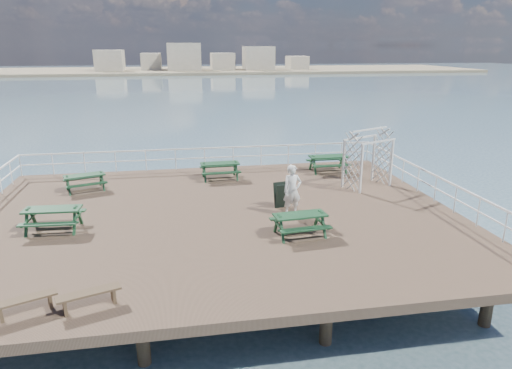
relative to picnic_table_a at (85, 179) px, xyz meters
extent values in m
cube|color=brown|center=(5.40, -3.96, -0.67)|extent=(18.00, 14.00, 0.30)
plane|color=#446373|center=(5.40, 36.04, -2.52)|extent=(300.00, 300.00, 0.00)
cube|color=tan|center=(20.40, 131.04, -2.12)|extent=(160.00, 40.00, 0.80)
cube|color=beige|center=(-14.60, 128.04, 1.28)|extent=(8.00, 8.00, 6.00)
cube|color=beige|center=(-2.60, 128.04, 0.78)|extent=(6.00, 8.00, 5.00)
cube|color=beige|center=(7.40, 128.04, 2.28)|extent=(10.00, 8.00, 8.00)
cube|color=beige|center=(19.40, 128.04, 0.78)|extent=(7.00, 8.00, 5.00)
cube|color=beige|center=(30.40, 128.04, 1.78)|extent=(9.00, 8.00, 7.00)
cube|color=beige|center=(43.40, 128.04, 0.28)|extent=(6.00, 8.00, 4.00)
cylinder|color=brown|center=(12.90, -9.46, -1.87)|extent=(0.36, 0.36, 2.10)
cylinder|color=brown|center=(-2.10, 1.54, -1.87)|extent=(0.36, 0.36, 2.10)
cylinder|color=brown|center=(12.90, 1.54, -1.87)|extent=(0.36, 0.36, 2.10)
cube|color=white|center=(5.40, 2.89, 0.53)|extent=(17.70, 0.07, 0.07)
cube|color=white|center=(5.40, 2.89, 0.03)|extent=(17.70, 0.05, 0.05)
cylinder|color=white|center=(-3.45, 2.89, 0.03)|extent=(0.05, 0.05, 1.10)
cube|color=white|center=(14.25, -3.96, 0.53)|extent=(0.07, 13.70, 0.07)
cube|color=white|center=(14.25, -3.96, 0.03)|extent=(0.05, 13.70, 0.05)
cube|color=#133420|center=(0.00, 0.00, 0.17)|extent=(1.80, 1.14, 0.06)
cube|color=#133420|center=(-0.17, 0.53, -0.10)|extent=(1.67, 0.74, 0.05)
cube|color=#133420|center=(0.17, -0.53, -0.10)|extent=(1.67, 0.74, 0.05)
cube|color=#133420|center=(-0.67, -0.22, -0.12)|extent=(0.49, 1.31, 0.06)
cube|color=#133420|center=(0.67, 0.22, -0.12)|extent=(0.49, 1.31, 0.06)
cube|color=#133420|center=(-0.75, 0.05, -0.17)|extent=(0.22, 0.48, 0.82)
cube|color=#133420|center=(-0.58, -0.48, -0.17)|extent=(0.22, 0.48, 0.82)
cube|color=#133420|center=(0.58, 0.48, -0.17)|extent=(0.22, 0.48, 0.82)
cube|color=#133420|center=(0.75, -0.05, -0.17)|extent=(0.22, 0.48, 0.82)
cube|color=#133420|center=(0.00, 0.00, -0.29)|extent=(1.44, 0.53, 0.06)
cube|color=#133420|center=(5.98, 0.83, 0.22)|extent=(1.83, 0.77, 0.06)
cube|color=#133420|center=(5.96, 1.43, -0.07)|extent=(1.82, 0.31, 0.05)
cube|color=#133420|center=(6.00, 0.22, -0.07)|extent=(1.82, 0.31, 0.05)
cube|color=#133420|center=(5.22, 0.80, -0.09)|extent=(0.13, 1.46, 0.06)
cube|color=#133420|center=(6.73, 0.85, -0.09)|extent=(0.13, 1.46, 0.06)
cube|color=#133420|center=(5.21, 1.10, -0.14)|extent=(0.10, 0.52, 0.88)
cube|color=#133420|center=(5.23, 0.50, -0.14)|extent=(0.10, 0.52, 0.88)
cube|color=#133420|center=(6.72, 1.16, -0.14)|extent=(0.10, 0.52, 0.88)
cube|color=#133420|center=(6.74, 0.55, -0.14)|extent=(0.10, 0.52, 0.88)
cube|color=#133420|center=(5.98, 0.83, -0.27)|extent=(1.61, 0.14, 0.06)
cube|color=#133420|center=(11.45, 1.16, 0.25)|extent=(1.89, 0.74, 0.06)
cube|color=#133420|center=(11.45, 1.79, -0.05)|extent=(1.89, 0.27, 0.05)
cube|color=#133420|center=(11.44, 0.53, -0.05)|extent=(1.89, 0.27, 0.05)
cube|color=#133420|center=(10.66, 1.17, -0.07)|extent=(0.09, 1.52, 0.06)
cube|color=#133420|center=(12.23, 1.16, -0.07)|extent=(0.09, 1.52, 0.06)
cube|color=#133420|center=(10.66, 1.48, -0.12)|extent=(0.09, 0.54, 0.92)
cube|color=#133420|center=(10.66, 0.85, -0.12)|extent=(0.09, 0.54, 0.92)
cube|color=#133420|center=(12.23, 1.47, -0.12)|extent=(0.09, 0.54, 0.92)
cube|color=#133420|center=(12.23, 0.84, -0.12)|extent=(0.09, 0.54, 0.92)
cube|color=#133420|center=(11.45, 1.16, -0.26)|extent=(1.68, 0.09, 0.06)
cube|color=#133420|center=(-0.26, -4.50, 0.24)|extent=(1.90, 0.84, 0.06)
cube|color=#133420|center=(-0.22, -3.89, -0.06)|extent=(1.87, 0.37, 0.05)
cube|color=#133420|center=(-0.30, -5.12, -0.06)|extent=(1.87, 0.37, 0.05)
cube|color=#133420|center=(-1.03, -4.46, -0.08)|extent=(0.18, 1.50, 0.06)
cube|color=#133420|center=(0.52, -4.55, -0.08)|extent=(0.18, 1.50, 0.06)
cube|color=#133420|center=(-1.01, -4.15, -0.13)|extent=(0.12, 0.54, 0.90)
cube|color=#133420|center=(-1.05, -4.76, -0.13)|extent=(0.12, 0.54, 0.90)
cube|color=#133420|center=(0.53, -4.24, -0.13)|extent=(0.12, 0.54, 0.90)
cube|color=#133420|center=(0.50, -4.86, -0.13)|extent=(0.12, 0.54, 0.90)
cube|color=#133420|center=(-0.26, -4.50, -0.27)|extent=(1.65, 0.19, 0.06)
cube|color=#133420|center=(7.93, -6.38, 0.19)|extent=(1.79, 0.83, 0.06)
cube|color=#133420|center=(7.88, -5.80, -0.09)|extent=(1.75, 0.40, 0.05)
cube|color=#133420|center=(7.98, -6.95, -0.09)|extent=(1.75, 0.40, 0.05)
cube|color=#133420|center=(7.21, -6.44, -0.11)|extent=(0.20, 1.40, 0.06)
cube|color=#133420|center=(8.65, -6.31, -0.11)|extent=(0.20, 1.40, 0.06)
cube|color=#133420|center=(7.18, -6.15, -0.16)|extent=(0.12, 0.50, 0.85)
cube|color=#133420|center=(7.23, -6.73, -0.16)|extent=(0.12, 0.50, 0.85)
cube|color=#133420|center=(8.62, -6.02, -0.16)|extent=(0.12, 0.50, 0.85)
cube|color=#133420|center=(8.68, -6.60, -0.16)|extent=(0.12, 0.50, 0.85)
cube|color=#133420|center=(7.93, -6.38, -0.28)|extent=(1.55, 0.22, 0.06)
cube|color=brown|center=(0.33, -9.76, -0.15)|extent=(1.42, 0.85, 0.05)
cube|color=brown|center=(-0.16, -9.97, -0.35)|extent=(0.18, 0.30, 0.35)
cube|color=brown|center=(0.81, -9.56, -0.35)|extent=(0.18, 0.30, 0.35)
cube|color=brown|center=(1.77, -9.76, -0.12)|extent=(1.53, 0.83, 0.06)
cube|color=brown|center=(1.24, -9.95, -0.34)|extent=(0.18, 0.32, 0.37)
cube|color=brown|center=(2.29, -9.58, -0.34)|extent=(0.18, 0.32, 0.37)
cube|color=white|center=(11.67, -2.43, 0.53)|extent=(0.10, 0.10, 2.11)
cube|color=white|center=(11.23, -1.47, 0.53)|extent=(0.10, 0.10, 2.11)
cube|color=white|center=(13.42, -1.63, 0.53)|extent=(0.10, 0.10, 2.11)
cube|color=white|center=(12.99, -0.67, 0.53)|extent=(0.10, 0.10, 2.11)
cube|color=white|center=(12.55, -2.03, 1.62)|extent=(1.95, 0.94, 0.07)
cube|color=white|center=(12.11, -1.07, 1.62)|extent=(1.95, 0.94, 0.07)
cube|color=white|center=(12.33, -1.55, 2.07)|extent=(1.94, 0.93, 0.06)
cube|color=black|center=(7.99, -3.69, -0.04)|extent=(0.64, 0.35, 1.00)
cube|color=black|center=(7.96, -3.49, -0.04)|extent=(0.64, 0.35, 1.00)
imported|color=white|center=(8.13, -4.50, 0.44)|extent=(0.76, 0.56, 1.93)
camera|label=1|loc=(4.04, -20.01, 5.56)|focal=32.00mm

